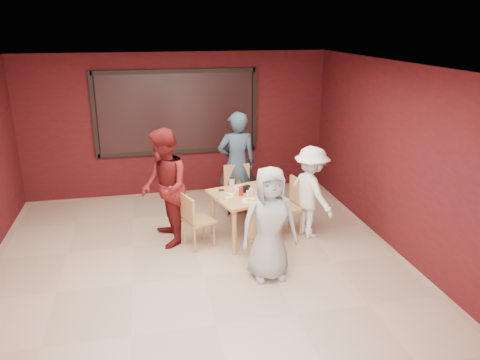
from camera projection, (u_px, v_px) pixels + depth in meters
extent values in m
plane|color=tan|center=(203.00, 276.00, 6.46)|extent=(7.00, 7.00, 0.00)
cube|color=black|center=(177.00, 113.00, 9.12)|extent=(3.00, 0.02, 1.50)
cube|color=#BE7A4E|center=(245.00, 195.00, 7.33)|extent=(1.20, 1.20, 0.04)
cylinder|color=#BE7A4E|center=(213.00, 214.00, 7.61)|extent=(0.07, 0.07, 0.73)
cylinder|color=#BE7A4E|center=(255.00, 206.00, 7.95)|extent=(0.07, 0.07, 0.73)
cylinder|color=#BE7A4E|center=(234.00, 232.00, 6.95)|extent=(0.07, 0.07, 0.73)
cylinder|color=#BE7A4E|center=(279.00, 222.00, 7.30)|extent=(0.07, 0.07, 0.73)
cylinder|color=white|center=(250.00, 201.00, 7.04)|extent=(0.25, 0.25, 0.01)
cone|color=#E3B150|center=(250.00, 200.00, 7.03)|extent=(0.23, 0.23, 0.02)
cylinder|color=#F6DFC3|center=(260.00, 198.00, 6.95)|extent=(0.09, 0.09, 0.14)
cylinder|color=black|center=(260.00, 194.00, 6.93)|extent=(0.09, 0.09, 0.01)
cylinder|color=white|center=(241.00, 187.00, 7.61)|extent=(0.25, 0.25, 0.01)
cone|color=#E3B150|center=(241.00, 186.00, 7.60)|extent=(0.23, 0.23, 0.02)
cylinder|color=#F6DFC3|center=(232.00, 182.00, 7.65)|extent=(0.09, 0.09, 0.14)
cylinder|color=black|center=(232.00, 178.00, 7.62)|extent=(0.09, 0.09, 0.01)
cylinder|color=white|center=(226.00, 195.00, 7.26)|extent=(0.25, 0.25, 0.01)
cone|color=#E3B150|center=(226.00, 194.00, 7.26)|extent=(0.23, 0.23, 0.02)
cylinder|color=#F6DFC3|center=(221.00, 195.00, 7.10)|extent=(0.09, 0.09, 0.14)
cylinder|color=black|center=(221.00, 190.00, 7.07)|extent=(0.09, 0.09, 0.01)
cylinder|color=white|center=(264.00, 192.00, 7.38)|extent=(0.25, 0.25, 0.01)
cone|color=#E3B150|center=(264.00, 191.00, 7.38)|extent=(0.23, 0.23, 0.02)
cylinder|color=#F6DFC3|center=(268.00, 185.00, 7.51)|extent=(0.09, 0.09, 0.14)
cylinder|color=black|center=(268.00, 181.00, 7.48)|extent=(0.09, 0.09, 0.01)
cylinder|color=silver|center=(251.00, 191.00, 7.29)|extent=(0.06, 0.06, 0.10)
cylinder|color=silver|center=(248.00, 193.00, 7.24)|extent=(0.05, 0.05, 0.08)
cylinder|color=#9E0B19|center=(241.00, 191.00, 7.24)|extent=(0.07, 0.07, 0.15)
cube|color=black|center=(246.00, 189.00, 7.40)|extent=(0.13, 0.09, 0.11)
cube|color=#BB7648|center=(262.00, 235.00, 6.75)|extent=(0.48, 0.48, 0.04)
cylinder|color=#BB7648|center=(272.00, 243.00, 6.98)|extent=(0.04, 0.04, 0.40)
cylinder|color=#BB7648|center=(250.00, 243.00, 6.97)|extent=(0.04, 0.04, 0.40)
cylinder|color=#BB7648|center=(275.00, 253.00, 6.67)|extent=(0.04, 0.04, 0.40)
cylinder|color=#BB7648|center=(251.00, 254.00, 6.66)|extent=(0.04, 0.04, 0.40)
cube|color=#BB7648|center=(264.00, 225.00, 6.50)|extent=(0.41, 0.11, 0.39)
cube|color=#BB7648|center=(240.00, 194.00, 8.16)|extent=(0.48, 0.48, 0.04)
cylinder|color=#BB7648|center=(232.00, 213.00, 8.03)|extent=(0.04, 0.04, 0.45)
cylinder|color=#BB7648|center=(253.00, 210.00, 8.12)|extent=(0.04, 0.04, 0.45)
cylinder|color=#BB7648|center=(227.00, 205.00, 8.37)|extent=(0.04, 0.04, 0.45)
cylinder|color=#BB7648|center=(247.00, 203.00, 8.46)|extent=(0.04, 0.04, 0.45)
cube|color=#BB7648|center=(237.00, 176.00, 8.27)|extent=(0.46, 0.06, 0.44)
cube|color=#BB7648|center=(199.00, 221.00, 7.21)|extent=(0.54, 0.54, 0.04)
cylinder|color=#BB7648|center=(214.00, 235.00, 7.24)|extent=(0.04, 0.04, 0.41)
cylinder|color=#BB7648|center=(204.00, 227.00, 7.50)|extent=(0.04, 0.04, 0.41)
cylinder|color=#BB7648|center=(195.00, 240.00, 7.06)|extent=(0.04, 0.04, 0.41)
cylinder|color=#BB7648|center=(185.00, 232.00, 7.33)|extent=(0.04, 0.04, 0.41)
cube|color=#BB7648|center=(187.00, 209.00, 7.04)|extent=(0.18, 0.40, 0.40)
cube|color=#BB7648|center=(286.00, 208.00, 7.62)|extent=(0.53, 0.53, 0.04)
cylinder|color=#BB7648|center=(271.00, 219.00, 7.78)|extent=(0.04, 0.04, 0.44)
cylinder|color=#BB7648|center=(281.00, 227.00, 7.47)|extent=(0.04, 0.04, 0.44)
cylinder|color=#BB7648|center=(290.00, 215.00, 7.92)|extent=(0.04, 0.04, 0.44)
cylinder|color=#BB7648|center=(301.00, 223.00, 7.61)|extent=(0.04, 0.04, 0.44)
cube|color=#BB7648|center=(297.00, 191.00, 7.61)|extent=(0.13, 0.45, 0.43)
imported|color=#9A9A9A|center=(269.00, 224.00, 6.21)|extent=(0.77, 0.51, 1.58)
imported|color=#2C3E4F|center=(237.00, 164.00, 8.30)|extent=(0.69, 0.46, 1.88)
imported|color=maroon|center=(164.00, 188.00, 7.15)|extent=(0.78, 0.96, 1.84)
imported|color=white|center=(311.00, 192.00, 7.47)|extent=(0.82, 1.09, 1.50)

